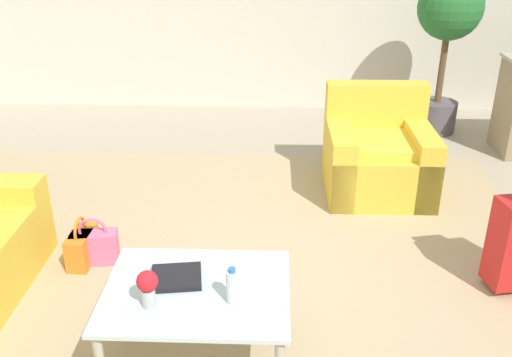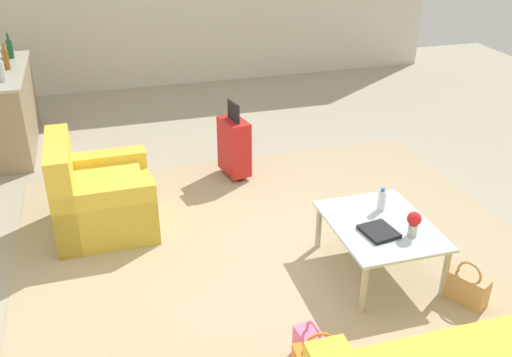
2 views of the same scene
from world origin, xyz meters
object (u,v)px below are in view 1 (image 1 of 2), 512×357
Objects in this scene: flower_vase at (148,286)px; handbag_pink at (95,246)px; water_bottle at (232,286)px; coffee_table_book at (176,277)px; potted_ficus at (447,29)px; armchair at (377,157)px; coffee_table at (197,297)px; handbag_orange at (82,246)px.

flower_vase is 1.30m from handbag_pink.
flower_vase is (-0.42, -0.05, 0.03)m from water_bottle.
coffee_table_book is 0.27m from flower_vase.
armchair is at bearing -120.49° from potted_ficus.
coffee_table is 2.76× the size of handbag_orange.
handbag_orange is (-0.09, -0.00, 0.00)m from handbag_pink.
flower_vase reaches higher than handbag_pink.
coffee_table_book is at bearing 66.50° from flower_vase.
armchair is 2.51× the size of handbag_pink.
armchair reaches higher than coffee_table.
handbag_pink is at bearing 136.60° from water_bottle.
armchair is at bearing 56.78° from flower_vase.
water_bottle is at bearing -43.40° from handbag_pink.
coffee_table_book is (-0.32, 0.18, -0.08)m from water_bottle.
handbag_pink is (-1.05, 1.00, -0.41)m from water_bottle.
coffee_table_book reaches higher than handbag_orange.
coffee_table is 0.58× the size of potted_ficus.
armchair is at bearing 47.55° from coffee_table_book.
armchair is 4.41× the size of water_bottle.
handbag_orange is (-0.94, 0.89, -0.26)m from coffee_table.
handbag_pink is at bearing 121.18° from flower_vase.
coffee_table_book is 4.35m from potted_ficus.
water_bottle is 0.38m from coffee_table_book.
potted_ficus is (3.05, 2.80, 1.01)m from handbag_pink.
handbag_pink is at bearing -149.35° from armchair.
coffee_table_book is at bearing -122.66° from potted_ficus.
flower_vase is 0.57× the size of handbag_pink.
armchair is at bearing 59.09° from coffee_table.
coffee_table is 4.37m from potted_ficus.
handbag_pink is at bearing 2.02° from handbag_orange.
armchair is 2.53m from coffee_table.
water_bottle is at bearing -41.09° from handbag_orange.
potted_ficus is at bearing 62.24° from water_bottle.
coffee_table is at bearing 34.29° from flower_vase.
armchair is 2.53m from coffee_table_book.
handbag_orange is at bearing -138.18° from potted_ficus.
handbag_orange is at bearing 126.93° from coffee_table_book.
coffee_table is 1.32m from handbag_orange.
coffee_table_book is 1.14m from handbag_pink.
flower_vase is at bearing -173.21° from water_bottle.
armchair is 2.51× the size of handbag_orange.
coffee_table is 1.26m from handbag_pink.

